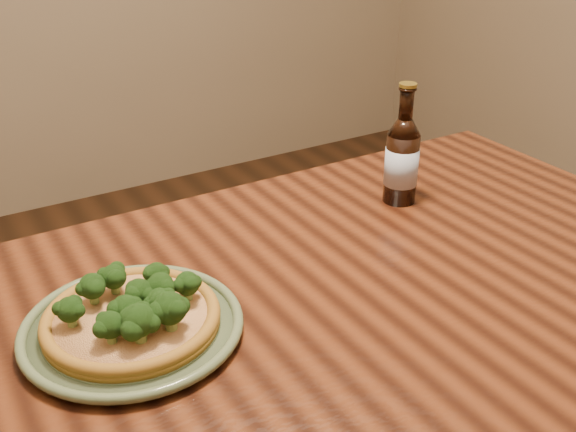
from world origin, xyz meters
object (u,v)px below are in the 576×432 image
table (258,404)px  beer_bottle (402,159)px  pizza (133,314)px  plate (133,327)px

table → beer_bottle: (0.43, 0.24, 0.17)m
pizza → beer_bottle: size_ratio=1.05×
table → plate: (-0.12, 0.11, 0.10)m
beer_bottle → pizza: bearing=-145.2°
plate → beer_bottle: (0.55, 0.13, 0.07)m
plate → pizza: (0.00, -0.00, 0.02)m
table → plate: size_ratio=5.54×
table → beer_bottle: beer_bottle is taller
pizza → beer_bottle: (0.55, 0.13, 0.05)m
plate → pizza: size_ratio=1.26×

